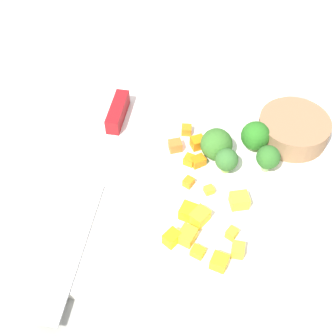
{
  "coord_description": "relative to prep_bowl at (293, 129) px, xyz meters",
  "views": [
    {
      "loc": [
        -0.09,
        0.36,
        0.47
      ],
      "look_at": [
        0.0,
        0.0,
        0.02
      ],
      "focal_mm": 47.47,
      "sensor_mm": 36.0,
      "label": 1
    }
  ],
  "objects": [
    {
      "name": "ground_plane",
      "position": [
        0.16,
        0.1,
        -0.03
      ],
      "size": [
        4.0,
        4.0,
        0.0
      ],
      "primitive_type": "plane",
      "color": "gray"
    },
    {
      "name": "cutting_board",
      "position": [
        0.16,
        0.1,
        -0.02
      ],
      "size": [
        0.47,
        0.38,
        0.01
      ],
      "primitive_type": "cube",
      "color": "white",
      "rests_on": "ground_plane"
    },
    {
      "name": "prep_bowl",
      "position": [
        0.0,
        0.0,
        0.0
      ],
      "size": [
        0.1,
        0.1,
        0.03
      ],
      "primitive_type": "cylinder",
      "color": "#906A48",
      "rests_on": "cutting_board"
    },
    {
      "name": "chef_knife",
      "position": [
        0.25,
        0.09,
        -0.01
      ],
      "size": [
        0.04,
        0.35,
        0.02
      ],
      "rotation": [
        0.0,
        0.0,
        1.63
      ],
      "color": "silver",
      "rests_on": "cutting_board"
    },
    {
      "name": "carrot_dice_0",
      "position": [
        0.13,
        0.08,
        -0.01
      ],
      "size": [
        0.02,
        0.02,
        0.01
      ],
      "primitive_type": "cube",
      "rotation": [
        0.0,
        0.0,
        1.35
      ],
      "color": "orange",
      "rests_on": "cutting_board"
    },
    {
      "name": "carrot_dice_1",
      "position": [
        0.15,
        0.03,
        -0.01
      ],
      "size": [
        0.02,
        0.02,
        0.01
      ],
      "primitive_type": "cube",
      "rotation": [
        0.0,
        0.0,
        0.15
      ],
      "color": "orange",
      "rests_on": "cutting_board"
    },
    {
      "name": "carrot_dice_2",
      "position": [
        0.12,
        0.12,
        -0.01
      ],
      "size": [
        0.02,
        0.02,
        0.01
      ],
      "primitive_type": "cube",
      "rotation": [
        0.0,
        0.0,
        2.74
      ],
      "color": "orange",
      "rests_on": "cutting_board"
    },
    {
      "name": "carrot_dice_3",
      "position": [
        0.16,
        0.06,
        -0.01
      ],
      "size": [
        0.02,
        0.02,
        0.01
      ],
      "primitive_type": "cube",
      "rotation": [
        0.0,
        0.0,
        2.03
      ],
      "color": "orange",
      "rests_on": "cutting_board"
    },
    {
      "name": "carrot_dice_4",
      "position": [
        0.13,
        0.05,
        -0.01
      ],
      "size": [
        0.02,
        0.02,
        0.02
      ],
      "primitive_type": "cube",
      "rotation": [
        0.0,
        0.0,
        2.17
      ],
      "color": "orange",
      "rests_on": "cutting_board"
    },
    {
      "name": "carrot_dice_5",
      "position": [
        0.12,
        0.08,
        -0.01
      ],
      "size": [
        0.02,
        0.02,
        0.01
      ],
      "primitive_type": "cube",
      "rotation": [
        0.0,
        0.0,
        0.71
      ],
      "color": "orange",
      "rests_on": "cutting_board"
    },
    {
      "name": "pepper_dice_0",
      "position": [
        0.1,
        0.12,
        -0.01
      ],
      "size": [
        0.02,
        0.02,
        0.01
      ],
      "primitive_type": "cube",
      "rotation": [
        0.0,
        0.0,
        2.2
      ],
      "color": "yellow",
      "rests_on": "cutting_board"
    },
    {
      "name": "pepper_dice_1",
      "position": [
        0.1,
        0.17,
        -0.01
      ],
      "size": [
        0.03,
        0.03,
        0.02
      ],
      "primitive_type": "cube",
      "rotation": [
        0.0,
        0.0,
        1.08
      ],
      "color": "yellow",
      "rests_on": "cutting_board"
    },
    {
      "name": "pepper_dice_2",
      "position": [
        0.06,
        0.13,
        -0.01
      ],
      "size": [
        0.03,
        0.03,
        0.02
      ],
      "primitive_type": "cube",
      "rotation": [
        0.0,
        0.0,
        0.39
      ],
      "color": "yellow",
      "rests_on": "cutting_board"
    },
    {
      "name": "pepper_dice_3",
      "position": [
        0.09,
        0.21,
        -0.01
      ],
      "size": [
        0.02,
        0.02,
        0.01
      ],
      "primitive_type": "cube",
      "rotation": [
        0.0,
        0.0,
        1.28
      ],
      "color": "yellow",
      "rests_on": "cutting_board"
    },
    {
      "name": "pepper_dice_4",
      "position": [
        0.06,
        0.18,
        -0.01
      ],
      "size": [
        0.02,
        0.02,
        0.01
      ],
      "primitive_type": "cube",
      "rotation": [
        0.0,
        0.0,
        1.14
      ],
      "color": "yellow",
      "rests_on": "cutting_board"
    },
    {
      "name": "pepper_dice_5",
      "position": [
        0.05,
        0.2,
        -0.01
      ],
      "size": [
        0.01,
        0.02,
        0.01
      ],
      "primitive_type": "cube",
      "rotation": [
        0.0,
        0.0,
        0.04
      ],
      "color": "yellow",
      "rests_on": "cutting_board"
    },
    {
      "name": "pepper_dice_6",
      "position": [
        0.07,
        0.22,
        -0.01
      ],
      "size": [
        0.02,
        0.02,
        0.02
      ],
      "primitive_type": "cube",
      "rotation": [
        0.0,
        0.0,
        2.95
      ],
      "color": "yellow",
      "rests_on": "cutting_board"
    },
    {
      "name": "pepper_dice_7",
      "position": [
        0.12,
        0.16,
        -0.01
      ],
      "size": [
        0.02,
        0.02,
        0.02
      ],
      "primitive_type": "cube",
      "rotation": [
        0.0,
        0.0,
        1.37
      ],
      "color": "yellow",
      "rests_on": "cutting_board"
    },
    {
      "name": "pepper_dice_8",
      "position": [
        0.13,
        0.2,
        -0.01
      ],
      "size": [
        0.02,
        0.02,
        0.02
      ],
      "primitive_type": "cube",
      "rotation": [
        0.0,
        0.0,
        2.63
      ],
      "color": "yellow",
      "rests_on": "cutting_board"
    },
    {
      "name": "pepper_dice_9",
      "position": [
        0.11,
        0.2,
        -0.01
      ],
      "size": [
        0.02,
        0.03,
        0.02
      ],
      "primitive_type": "cube",
      "rotation": [
        0.0,
        0.0,
        2.86
      ],
      "color": "yellow",
      "rests_on": "cutting_board"
    },
    {
      "name": "broccoli_floret_0",
      "position": [
        0.08,
        0.08,
        0.0
      ],
      "size": [
        0.03,
        0.03,
        0.04
      ],
      "color": "#92BF59",
      "rests_on": "cutting_board"
    },
    {
      "name": "broccoli_floret_1",
      "position": [
        0.1,
        0.06,
        0.0
      ],
      "size": [
        0.04,
        0.04,
        0.04
      ],
      "color": "#90C368",
      "rests_on": "cutting_board"
    },
    {
      "name": "broccoli_floret_2",
      "position": [
        0.05,
        0.03,
        0.01
      ],
      "size": [
        0.04,
        0.04,
        0.04
      ],
      "color": "#97AE6C",
      "rests_on": "cutting_board"
    },
    {
      "name": "broccoli_floret_3",
      "position": [
        0.03,
        0.07,
        0.01
      ],
      "size": [
        0.03,
        0.03,
        0.04
      ],
      "color": "#88B768",
      "rests_on": "cutting_board"
    }
  ]
}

